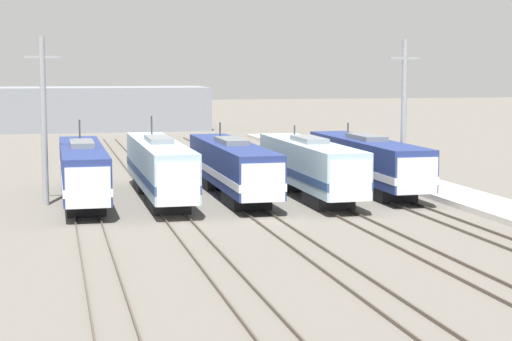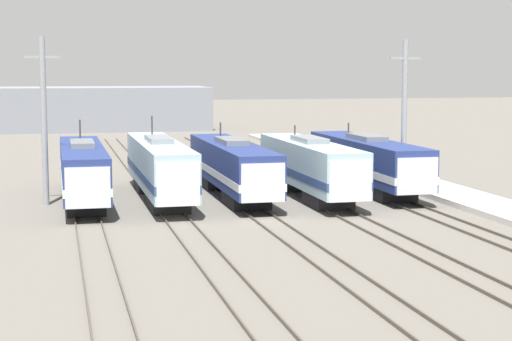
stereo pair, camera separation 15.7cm
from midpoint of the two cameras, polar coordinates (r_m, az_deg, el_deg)
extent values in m
plane|color=#666059|center=(50.83, 0.49, -3.15)|extent=(400.00, 400.00, 0.00)
cube|color=#4C4238|center=(49.42, -11.85, -3.49)|extent=(0.07, 120.00, 0.15)
cube|color=#4C4238|center=(49.47, -10.19, -3.44)|extent=(0.07, 120.00, 0.15)
cube|color=#4C4238|center=(49.78, -6.00, -3.31)|extent=(0.07, 120.00, 0.15)
cube|color=#4C4238|center=(49.98, -4.37, -3.25)|extent=(0.07, 120.00, 0.15)
cube|color=#4C4238|center=(50.65, -0.30, -3.10)|extent=(0.07, 120.00, 0.15)
cube|color=#4C4238|center=(50.99, 1.27, -3.03)|extent=(0.07, 120.00, 0.15)
cube|color=#4C4238|center=(52.01, 5.15, -2.87)|extent=(0.07, 120.00, 0.15)
cube|color=#4C4238|center=(52.47, 6.64, -2.80)|extent=(0.07, 120.00, 0.15)
cube|color=#4C4238|center=(53.81, 10.28, -2.63)|extent=(0.07, 120.00, 0.15)
cube|color=#4C4238|center=(54.39, 11.67, -2.56)|extent=(0.07, 120.00, 0.15)
cube|color=black|center=(53.57, -11.21, -2.25)|extent=(2.34, 3.87, 0.95)
cube|color=black|center=(62.29, -11.51, -1.02)|extent=(2.34, 3.87, 0.95)
cube|color=navy|center=(57.69, -11.41, 0.24)|extent=(2.75, 17.61, 2.76)
cube|color=silver|center=(57.76, -11.40, -0.31)|extent=(2.79, 17.65, 0.50)
cube|color=silver|center=(49.85, -11.10, -1.00)|extent=(2.53, 1.95, 2.35)
cube|color=black|center=(48.90, -11.08, -0.54)|extent=(2.15, 0.08, 0.66)
cube|color=slate|center=(57.54, -11.45, 1.77)|extent=(1.51, 4.40, 0.35)
cylinder|color=#38383D|center=(61.36, -11.58, 2.63)|extent=(0.12, 0.12, 1.53)
cube|color=#232326|center=(53.72, -5.79, -2.13)|extent=(2.31, 4.01, 0.95)
cube|color=#232326|center=(62.68, -6.88, -0.88)|extent=(2.31, 4.01, 0.95)
cube|color=#9EBCCC|center=(57.95, -6.40, 0.45)|extent=(2.71, 18.24, 2.96)
cube|color=navy|center=(58.02, -6.39, -0.13)|extent=(2.75, 18.28, 0.53)
cube|color=silver|center=(50.05, -5.29, -0.78)|extent=(2.50, 2.33, 2.51)
cube|color=black|center=(48.91, -5.12, -0.30)|extent=(2.12, 0.08, 0.70)
cube|color=gray|center=(57.80, -6.42, 2.08)|extent=(1.49, 4.56, 0.35)
cylinder|color=#38383D|center=(61.73, -6.88, 2.92)|extent=(0.12, 0.12, 1.54)
cube|color=black|center=(54.92, -0.59, -1.91)|extent=(2.45, 4.03, 0.95)
cube|color=black|center=(63.79, -2.39, -0.71)|extent=(2.45, 4.03, 0.95)
cube|color=navy|center=(59.12, -1.56, 0.50)|extent=(2.88, 18.31, 2.73)
cube|color=silver|center=(59.18, -1.56, -0.02)|extent=(2.92, 18.35, 0.49)
cube|color=silver|center=(51.35, 0.26, -0.67)|extent=(2.65, 2.44, 2.32)
cube|color=black|center=(50.19, 0.56, -0.25)|extent=(2.25, 0.08, 0.65)
cube|color=slate|center=(58.97, -1.57, 1.99)|extent=(1.58, 4.58, 0.35)
cylinder|color=#38383D|center=(62.88, -2.31, 2.67)|extent=(0.12, 0.12, 1.21)
cube|color=#232326|center=(54.91, 4.90, -1.93)|extent=(2.43, 3.67, 0.95)
cube|color=#232326|center=(62.82, 2.53, -0.82)|extent=(2.43, 3.67, 0.95)
cube|color=#9EBCCC|center=(58.61, 3.65, 0.51)|extent=(2.86, 16.70, 2.87)
cube|color=navy|center=(58.68, 3.65, -0.05)|extent=(2.90, 16.74, 0.52)
cube|color=silver|center=(51.49, 6.10, -0.62)|extent=(2.63, 1.75, 2.44)
cube|color=black|center=(50.68, 6.40, -0.13)|extent=(2.24, 0.08, 0.68)
cube|color=gray|center=(58.46, 3.66, 2.08)|extent=(1.57, 4.17, 0.35)
cylinder|color=#38383D|center=(61.95, 2.68, 2.61)|extent=(0.12, 0.12, 0.92)
cube|color=black|center=(58.65, 8.95, -1.44)|extent=(2.52, 3.95, 0.95)
cube|color=black|center=(66.98, 6.06, -0.38)|extent=(2.52, 3.95, 0.95)
cube|color=navy|center=(62.58, 7.43, 0.80)|extent=(2.96, 17.98, 2.75)
cube|color=silver|center=(62.64, 7.43, 0.30)|extent=(3.00, 18.02, 0.49)
cube|color=silver|center=(55.11, 10.41, -0.26)|extent=(2.73, 1.90, 2.33)
cube|color=black|center=(54.26, 10.79, 0.17)|extent=(2.32, 0.08, 0.65)
cube|color=slate|center=(62.44, 7.46, 2.22)|extent=(1.63, 4.49, 0.35)
cylinder|color=#38383D|center=(66.12, 6.25, 2.76)|extent=(0.12, 0.12, 0.99)
cylinder|color=gray|center=(56.55, -13.87, 3.18)|extent=(0.39, 0.39, 10.83)
cube|color=gray|center=(56.46, -13.99, 7.36)|extent=(2.23, 0.16, 0.16)
cylinder|color=gray|center=(61.48, 9.92, 3.55)|extent=(0.39, 0.39, 10.83)
cube|color=gray|center=(61.40, 10.00, 7.38)|extent=(2.23, 0.16, 0.16)
cube|color=beige|center=(56.11, 15.28, -2.25)|extent=(4.00, 120.00, 0.39)
cube|color=gray|center=(127.41, -11.72, 4.06)|extent=(37.45, 13.57, 6.23)
camera|label=1|loc=(0.08, -89.92, 0.01)|focal=60.00mm
camera|label=2|loc=(0.08, 90.08, -0.01)|focal=60.00mm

